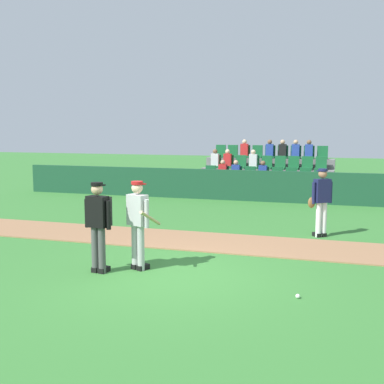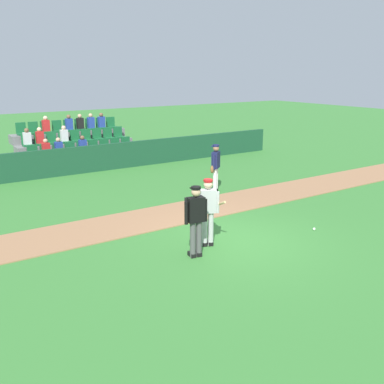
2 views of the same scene
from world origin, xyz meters
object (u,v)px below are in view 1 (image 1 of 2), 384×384
(batter_grey_jersey, at_px, (138,222))
(baseball, at_px, (298,296))
(umpire_home_plate, at_px, (98,222))
(runner_navy_jersey, at_px, (321,200))

(batter_grey_jersey, relative_size, baseball, 23.78)
(umpire_home_plate, height_order, baseball, umpire_home_plate)
(umpire_home_plate, height_order, runner_navy_jersey, same)
(umpire_home_plate, bearing_deg, runner_navy_jersey, 49.01)
(umpire_home_plate, bearing_deg, batter_grey_jersey, 31.36)
(baseball, bearing_deg, batter_grey_jersey, 166.87)
(batter_grey_jersey, distance_m, baseball, 3.38)
(baseball, bearing_deg, runner_navy_jersey, 88.67)
(runner_navy_jersey, bearing_deg, baseball, -91.33)
(batter_grey_jersey, xyz_separation_m, umpire_home_plate, (-0.65, -0.40, 0.03))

